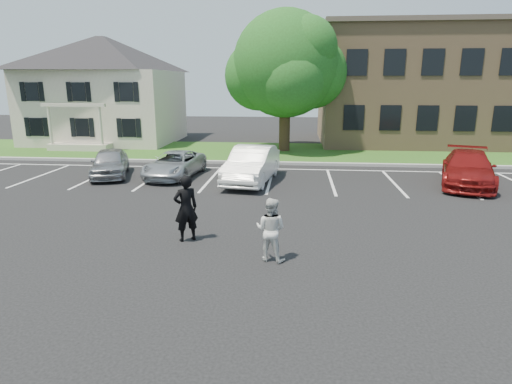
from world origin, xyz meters
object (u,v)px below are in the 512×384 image
house (105,90)px  man_black_suit (186,208)px  office_building (475,86)px  man_white_shirt (271,229)px  car_silver_west (110,163)px  car_silver_minivan (175,164)px  car_white_sedan (252,165)px  tree (287,67)px  car_red_compact (468,169)px

house → man_black_suit: 22.95m
office_building → house: bearing=-175.7°
man_white_shirt → car_silver_west: size_ratio=0.42×
man_white_shirt → car_silver_minivan: (-5.18, 9.46, -0.22)m
office_building → car_silver_west: size_ratio=5.70×
office_building → car_white_sedan: office_building is taller
house → car_white_sedan: house is taller
man_black_suit → car_white_sedan: bearing=-130.7°
car_white_sedan → man_black_suit: bearing=-90.4°
tree → man_white_shirt: tree is taller
car_silver_minivan → office_building: bearing=42.4°
man_black_suit → car_red_compact: man_black_suit is taller
office_building → car_red_compact: size_ratio=4.39×
man_black_suit → man_white_shirt: size_ratio=1.17×
house → man_white_shirt: bearing=-57.2°
man_black_suit → office_building: bearing=-158.5°
office_building → man_black_suit: (-15.91, -21.91, -3.20)m
house → man_black_suit: bearing=-60.9°
car_silver_minivan → car_white_sedan: car_white_sedan is taller
tree → car_silver_minivan: bearing=-121.4°
car_silver_west → man_white_shirt: bearing=-65.3°
man_black_suit → car_silver_minivan: bearing=-104.5°
car_silver_west → car_silver_minivan: car_silver_west is taller
office_building → car_white_sedan: (-14.82, -14.34, -3.36)m
man_white_shirt → car_red_compact: man_white_shirt is taller
car_silver_west → car_silver_minivan: size_ratio=0.91×
house → car_silver_west: 13.29m
car_silver_west → car_white_sedan: car_white_sedan is taller
car_silver_west → car_red_compact: 16.45m
man_white_shirt → car_red_compact: bearing=-114.7°
man_white_shirt → car_white_sedan: 8.85m
house → man_black_suit: house is taller
car_silver_minivan → car_white_sedan: (3.79, -0.73, 0.20)m
office_building → man_black_suit: size_ratio=11.64×
house → man_white_shirt: 25.23m
tree → car_silver_minivan: size_ratio=2.03×
car_red_compact → man_white_shirt: bearing=-114.4°
house → office_building: (27.00, 2.02, 0.33)m
car_silver_minivan → car_red_compact: car_red_compact is taller
car_white_sedan → car_red_compact: (9.53, 0.29, -0.06)m
man_white_shirt → man_black_suit: bearing=-7.9°
car_silver_west → car_red_compact: bearing=-18.1°
car_red_compact → house: bearing=168.7°
house → car_silver_minivan: size_ratio=2.38×
man_white_shirt → car_red_compact: (8.14, 9.02, -0.08)m
tree → car_silver_minivan: tree is taller
car_red_compact → car_silver_minivan: bearing=-164.2°
house → tree: (13.46, -3.28, 1.52)m
man_white_shirt → car_silver_west: (-8.31, 9.27, -0.15)m
office_building → car_white_sedan: 20.89m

